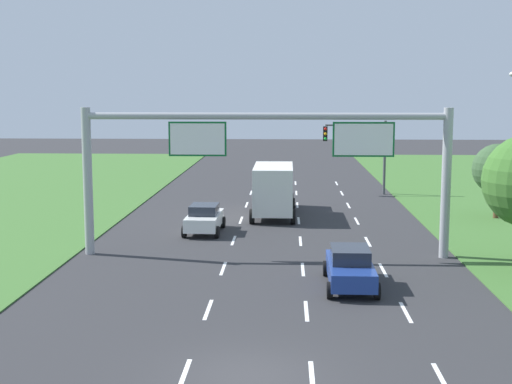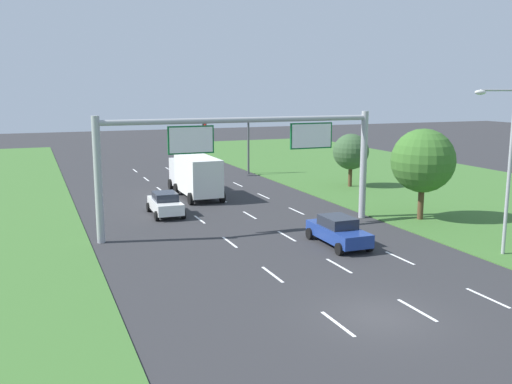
{
  "view_description": "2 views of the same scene",
  "coord_description": "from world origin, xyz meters",
  "px_view_note": "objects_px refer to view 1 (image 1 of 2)",
  "views": [
    {
      "loc": [
        1.04,
        -18.48,
        7.68
      ],
      "look_at": [
        -0.44,
        14.99,
        2.99
      ],
      "focal_mm": 50.0,
      "sensor_mm": 36.0,
      "label": 1
    },
    {
      "loc": [
        -11.74,
        -17.05,
        8.45
      ],
      "look_at": [
        -0.69,
        10.69,
        2.99
      ],
      "focal_mm": 40.0,
      "sensor_mm": 36.0,
      "label": 2
    }
  ],
  "objects_px": {
    "car_near_red": "(350,267)",
    "car_lead_silver": "(204,218)",
    "box_truck": "(274,188)",
    "roadside_tree_far": "(498,169)",
    "traffic_light_mast": "(359,144)",
    "sign_gantry": "(269,153)"
  },
  "relations": [
    {
      "from": "box_truck",
      "to": "sign_gantry",
      "type": "relative_size",
      "value": 0.46
    },
    {
      "from": "car_near_red",
      "to": "traffic_light_mast",
      "type": "xyz_separation_m",
      "value": [
        2.89,
        26.23,
        3.07
      ]
    },
    {
      "from": "car_near_red",
      "to": "roadside_tree_far",
      "type": "xyz_separation_m",
      "value": [
        10.28,
        15.88,
        2.27
      ]
    },
    {
      "from": "car_near_red",
      "to": "car_lead_silver",
      "type": "relative_size",
      "value": 1.09
    },
    {
      "from": "sign_gantry",
      "to": "traffic_light_mast",
      "type": "bearing_deg",
      "value": 73.28
    },
    {
      "from": "sign_gantry",
      "to": "roadside_tree_far",
      "type": "xyz_separation_m",
      "value": [
        13.67,
        10.57,
        -1.81
      ]
    },
    {
      "from": "car_near_red",
      "to": "car_lead_silver",
      "type": "xyz_separation_m",
      "value": [
        -7.09,
        10.82,
        0.0
      ]
    },
    {
      "from": "box_truck",
      "to": "traffic_light_mast",
      "type": "bearing_deg",
      "value": 56.97
    },
    {
      "from": "box_truck",
      "to": "sign_gantry",
      "type": "distance_m",
      "value": 11.77
    },
    {
      "from": "car_near_red",
      "to": "traffic_light_mast",
      "type": "bearing_deg",
      "value": 84.16
    },
    {
      "from": "car_near_red",
      "to": "box_truck",
      "type": "height_order",
      "value": "box_truck"
    },
    {
      "from": "sign_gantry",
      "to": "car_lead_silver",
      "type": "bearing_deg",
      "value": 123.78
    },
    {
      "from": "box_truck",
      "to": "traffic_light_mast",
      "type": "height_order",
      "value": "traffic_light_mast"
    },
    {
      "from": "box_truck",
      "to": "traffic_light_mast",
      "type": "relative_size",
      "value": 1.41
    },
    {
      "from": "car_near_red",
      "to": "box_truck",
      "type": "distance_m",
      "value": 17.01
    },
    {
      "from": "car_lead_silver",
      "to": "traffic_light_mast",
      "type": "xyz_separation_m",
      "value": [
        9.98,
        15.41,
        3.07
      ]
    },
    {
      "from": "car_lead_silver",
      "to": "sign_gantry",
      "type": "distance_m",
      "value": 7.79
    },
    {
      "from": "car_near_red",
      "to": "box_truck",
      "type": "relative_size",
      "value": 0.57
    },
    {
      "from": "car_lead_silver",
      "to": "roadside_tree_far",
      "type": "distance_m",
      "value": 18.23
    },
    {
      "from": "traffic_light_mast",
      "to": "car_near_red",
      "type": "bearing_deg",
      "value": -96.29
    },
    {
      "from": "car_near_red",
      "to": "roadside_tree_far",
      "type": "distance_m",
      "value": 19.05
    },
    {
      "from": "sign_gantry",
      "to": "traffic_light_mast",
      "type": "xyz_separation_m",
      "value": [
        6.29,
        20.93,
        -1.01
      ]
    }
  ]
}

